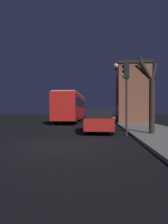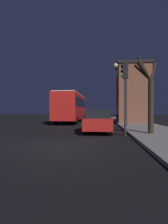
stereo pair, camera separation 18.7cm
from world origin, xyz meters
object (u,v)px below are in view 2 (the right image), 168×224
(car_near_lane, at_px, (98,121))
(traffic_light, at_px, (125,84))
(bus, at_px, (72,106))
(car_mid_lane, at_px, (100,116))
(bare_tree, at_px, (149,96))
(streetlamp, at_px, (123,84))

(car_near_lane, bearing_deg, traffic_light, -41.27)
(bus, height_order, car_near_lane, bus)
(bus, xyz_separation_m, car_mid_lane, (3.78, -1.28, -1.32))
(bare_tree, distance_m, car_near_lane, 3.73)
(streetlamp, distance_m, car_mid_lane, 7.37)
(streetlamp, bearing_deg, bus, 126.12)
(car_near_lane, bearing_deg, bare_tree, -21.18)
(traffic_light, height_order, bare_tree, bare_tree)
(streetlamp, height_order, car_mid_lane, streetlamp)
(streetlamp, bearing_deg, car_mid_lane, 106.20)
(traffic_light, height_order, bus, traffic_light)
(traffic_light, distance_m, car_near_lane, 3.18)
(bare_tree, distance_m, bus, 13.64)
(traffic_light, relative_size, car_near_lane, 1.10)
(streetlamp, relative_size, car_mid_lane, 1.16)
(bare_tree, height_order, bus, bare_tree)
(streetlamp, xyz_separation_m, bare_tree, (1.11, -4.07, -1.33))
(traffic_light, bearing_deg, streetlamp, 84.79)
(bus, bearing_deg, car_mid_lane, -18.65)
(streetlamp, height_order, bare_tree, streetlamp)
(streetlamp, relative_size, bare_tree, 1.14)
(streetlamp, height_order, traffic_light, streetlamp)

